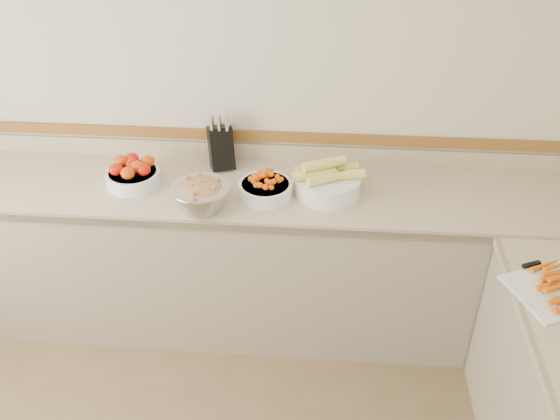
# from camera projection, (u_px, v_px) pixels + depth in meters

# --- Properties ---
(back_wall) EXTENTS (4.00, 0.00, 4.00)m
(back_wall) POSITION_uv_depth(u_px,v_px,m) (224.00, 91.00, 3.29)
(back_wall) COLOR beige
(back_wall) RESTS_ON ground_plane
(counter_back) EXTENTS (4.00, 0.65, 1.08)m
(counter_back) POSITION_uv_depth(u_px,v_px,m) (223.00, 255.00, 3.50)
(counter_back) COLOR #BEAE8A
(counter_back) RESTS_ON ground_plane
(knife_block) EXTENTS (0.17, 0.19, 0.31)m
(knife_block) POSITION_uv_depth(u_px,v_px,m) (221.00, 146.00, 3.37)
(knife_block) COLOR black
(knife_block) RESTS_ON counter_back
(tomato_bowl) EXTENTS (0.28, 0.28, 0.14)m
(tomato_bowl) POSITION_uv_depth(u_px,v_px,m) (133.00, 174.00, 3.25)
(tomato_bowl) COLOR white
(tomato_bowl) RESTS_ON counter_back
(cherry_tomato_bowl) EXTENTS (0.28, 0.28, 0.16)m
(cherry_tomato_bowl) POSITION_uv_depth(u_px,v_px,m) (265.00, 187.00, 3.16)
(cherry_tomato_bowl) COLOR white
(cherry_tomato_bowl) RESTS_ON counter_back
(corn_bowl) EXTENTS (0.37, 0.34, 0.20)m
(corn_bowl) POSITION_uv_depth(u_px,v_px,m) (328.00, 181.00, 3.17)
(corn_bowl) COLOR white
(corn_bowl) RESTS_ON counter_back
(rhubarb_bowl) EXTENTS (0.29, 0.29, 0.17)m
(rhubarb_bowl) POSITION_uv_depth(u_px,v_px,m) (201.00, 195.00, 3.04)
(rhubarb_bowl) COLOR #B2B2BA
(rhubarb_bowl) RESTS_ON counter_back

